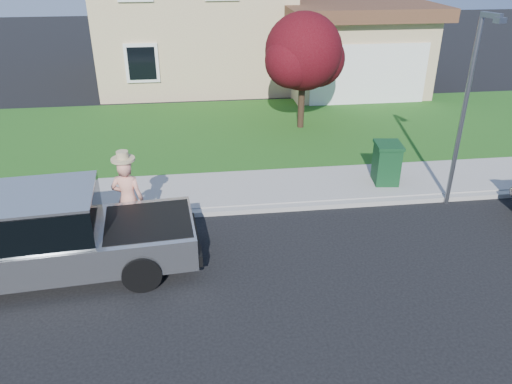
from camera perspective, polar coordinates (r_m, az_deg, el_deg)
ground at (r=9.56m, az=-4.31°, el=-11.04°), size 80.00×80.00×0.00m
curb at (r=12.02m, az=-0.37°, el=-2.03°), size 40.00×0.20×0.12m
sidewalk at (r=12.98m, az=-0.95°, el=0.34°), size 40.00×2.00×0.15m
lawn at (r=17.12m, az=-2.63°, el=6.92°), size 40.00×7.00×0.10m
house at (r=24.15m, az=-3.69°, el=20.31°), size 14.00×11.30×6.85m
pickup_truck at (r=10.24m, az=-22.06°, el=-4.81°), size 5.50×2.27×1.77m
woman at (r=10.96m, az=-14.43°, el=-0.66°), size 0.73×0.54×2.02m
ornamental_tree at (r=16.86m, az=5.56°, el=15.30°), size 2.78×2.51×3.81m
trash_bin at (r=13.42m, az=14.70°, el=3.26°), size 0.74×0.83×1.08m
street_lamp at (r=12.38m, az=22.99°, el=9.38°), size 0.34×0.59×4.54m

